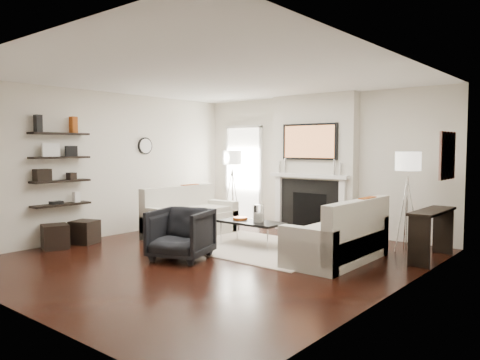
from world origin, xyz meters
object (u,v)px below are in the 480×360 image
Objects in this scene: coffee_table at (252,222)px; loveseat_left_base at (191,224)px; armchair at (181,232)px; ottoman_near at (85,232)px; lamp_right_shade at (408,161)px; lamp_left_shade at (232,158)px; loveseat_right_base at (336,247)px.

loveseat_left_base is at bearing -179.78° from coffee_table.
armchair is (1.23, -1.42, 0.21)m from loveseat_left_base.
loveseat_left_base is 4.50× the size of ottoman_near.
loveseat_left_base is 4.50× the size of lamp_right_shade.
lamp_left_shade is 1.00× the size of lamp_right_shade.
loveseat_left_base is at bearing -160.02° from lamp_right_shade.
lamp_left_shade is at bearing 100.57° from loveseat_left_base.
coffee_table is (-1.62, 0.04, 0.19)m from loveseat_right_base.
lamp_right_shade is (2.16, 1.31, 1.05)m from coffee_table.
lamp_right_shade reaches higher than loveseat_right_base.
lamp_left_shade is 3.52m from ottoman_near.
armchair is at bearing -49.08° from loveseat_left_base.
loveseat_left_base and loveseat_right_base have the same top height.
lamp_right_shade is at bearing 19.98° from loveseat_left_base.
armchair is at bearing -143.05° from loveseat_right_base.
lamp_left_shade reaches higher than loveseat_right_base.
loveseat_right_base is 2.16× the size of armchair.
coffee_table is 1.32× the size of armchair.
ottoman_near is at bearing -157.34° from loveseat_right_base.
armchair is 3.77m from lamp_right_shade.
lamp_right_shade is 5.57m from ottoman_near.
loveseat_right_base is at bearing 18.06° from armchair.
lamp_left_shade is at bearing 138.69° from coffee_table.
loveseat_right_base is at bearing -1.50° from coffee_table.
armchair reaches higher than coffee_table.
loveseat_right_base is 1.64× the size of coffee_table.
loveseat_right_base is 4.32m from ottoman_near.
armchair reaches higher than loveseat_left_base.
loveseat_left_base is 1.00× the size of loveseat_right_base.
lamp_left_shade reaches higher than ottoman_near.
loveseat_right_base is 3.91m from lamp_left_shade.
armchair reaches higher than loveseat_right_base.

